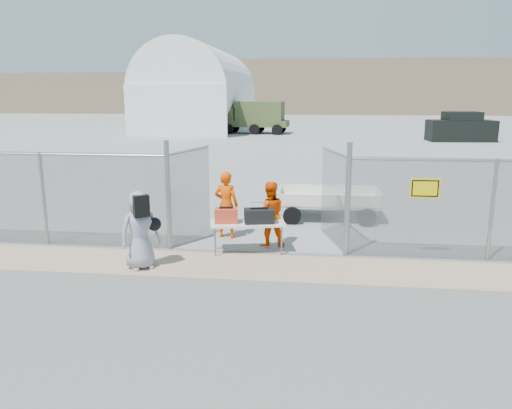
# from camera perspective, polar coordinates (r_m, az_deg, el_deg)

# --- Properties ---
(ground) EXTENTS (160.00, 160.00, 0.00)m
(ground) POSITION_cam_1_polar(r_m,az_deg,el_deg) (9.48, -1.46, -9.15)
(ground) COLOR #585858
(tarmac_inside) EXTENTS (160.00, 80.00, 0.01)m
(tarmac_inside) POSITION_cam_1_polar(r_m,az_deg,el_deg) (50.85, 5.44, 8.60)
(tarmac_inside) COLOR gray
(tarmac_inside) RESTS_ON ground
(dirt_strip) EXTENTS (44.00, 1.60, 0.01)m
(dirt_strip) POSITION_cam_1_polar(r_m,az_deg,el_deg) (10.41, -0.66, -7.09)
(dirt_strip) COLOR tan
(dirt_strip) RESTS_ON ground
(distant_hills) EXTENTS (140.00, 6.00, 9.00)m
(distant_hills) POSITION_cam_1_polar(r_m,az_deg,el_deg) (86.80, 9.54, 13.10)
(distant_hills) COLOR #7F684F
(distant_hills) RESTS_ON ground
(chain_link_fence) EXTENTS (40.00, 0.20, 2.20)m
(chain_link_fence) POSITION_cam_1_polar(r_m,az_deg,el_deg) (11.06, 0.00, 0.00)
(chain_link_fence) COLOR gray
(chain_link_fence) RESTS_ON ground
(quonset_hangar) EXTENTS (9.00, 18.00, 8.00)m
(quonset_hangar) POSITION_cam_1_polar(r_m,az_deg,el_deg) (50.00, -6.37, 13.10)
(quonset_hangar) COLOR white
(quonset_hangar) RESTS_ON ground
(folding_table) EXTENTS (1.75, 1.01, 0.70)m
(folding_table) POSITION_cam_1_polar(r_m,az_deg,el_deg) (11.22, -0.96, -3.77)
(folding_table) COLOR silver
(folding_table) RESTS_ON ground
(orange_bag) EXTENTS (0.56, 0.41, 0.32)m
(orange_bag) POSITION_cam_1_polar(r_m,az_deg,el_deg) (11.10, -3.41, -1.26)
(orange_bag) COLOR red
(orange_bag) RESTS_ON folding_table
(black_duffel) EXTENTS (0.71, 0.51, 0.31)m
(black_duffel) POSITION_cam_1_polar(r_m,az_deg,el_deg) (11.05, 0.35, -1.31)
(black_duffel) COLOR black
(black_duffel) RESTS_ON folding_table
(security_worker_left) EXTENTS (0.68, 0.51, 1.67)m
(security_worker_left) POSITION_cam_1_polar(r_m,az_deg,el_deg) (12.25, -3.41, -0.05)
(security_worker_left) COLOR #F24800
(security_worker_left) RESTS_ON ground
(security_worker_right) EXTENTS (0.86, 0.74, 1.54)m
(security_worker_right) POSITION_cam_1_polar(r_m,az_deg,el_deg) (11.54, 1.54, -1.15)
(security_worker_right) COLOR #F24800
(security_worker_right) RESTS_ON ground
(visitor) EXTENTS (0.94, 0.88, 1.62)m
(visitor) POSITION_cam_1_polar(r_m,az_deg,el_deg) (10.35, -13.13, -2.88)
(visitor) COLOR gray
(visitor) RESTS_ON ground
(utility_trailer) EXTENTS (3.72, 1.96, 0.89)m
(utility_trailer) POSITION_cam_1_polar(r_m,az_deg,el_deg) (14.37, 8.27, 0.16)
(utility_trailer) COLOR silver
(utility_trailer) RESTS_ON ground
(military_truck) EXTENTS (6.02, 2.66, 2.79)m
(military_truck) POSITION_cam_1_polar(r_m,az_deg,el_deg) (44.54, -0.11, 9.89)
(military_truck) COLOR #46532A
(military_truck) RESTS_ON ground
(parked_vehicle_near) EXTENTS (4.83, 2.45, 2.12)m
(parked_vehicle_near) POSITION_cam_1_polar(r_m,az_deg,el_deg) (40.33, 22.38, 8.20)
(parked_vehicle_near) COLOR black
(parked_vehicle_near) RESTS_ON ground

